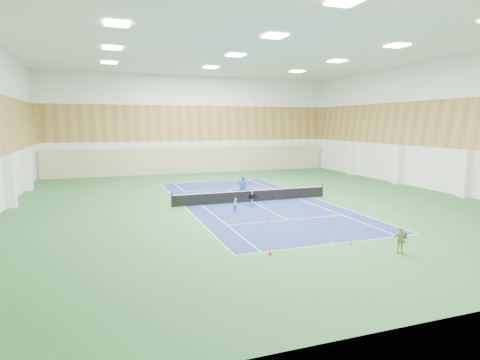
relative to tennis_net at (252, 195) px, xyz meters
name	(u,v)px	position (x,y,z in m)	size (l,w,h in m)	color
ground	(252,202)	(0.00, 0.00, -0.55)	(40.00, 40.00, 0.00)	#296131
room_shell	(252,126)	(0.00, 0.00, 5.45)	(36.00, 40.00, 12.00)	white
wood_cladding	(252,100)	(0.00, 0.00, 7.45)	(36.00, 40.00, 8.00)	#A47B3D
ceiling_light_grid	(253,47)	(0.00, 0.00, 11.37)	(21.40, 25.40, 0.06)	white
court_surface	(252,202)	(0.00, 0.00, -0.55)	(10.97, 23.77, 0.01)	navy
tennis_balls_scatter	(252,201)	(0.00, 0.00, -0.50)	(10.57, 22.77, 0.07)	#C1CE23
tennis_net	(252,195)	(0.00, 0.00, 0.00)	(12.80, 0.10, 1.10)	black
back_curtain	(195,160)	(0.00, 19.75, 1.05)	(35.40, 0.16, 3.20)	#C6B793
coach	(243,188)	(-0.31, 1.35, 0.42)	(0.71, 0.46, 1.94)	navy
child_court	(236,205)	(-2.34, -2.87, -0.06)	(0.47, 0.37, 0.97)	#9998A1
child_apron	(400,240)	(2.16, -14.22, 0.09)	(0.75, 0.31, 1.28)	#9E8D5A
ball_cart	(253,200)	(-0.52, -1.54, -0.12)	(0.50, 0.50, 0.86)	black
cone_svc_a	(233,222)	(-3.66, -6.15, -0.44)	(0.19, 0.19, 0.21)	#FF440D
cone_svc_b	(267,221)	(-1.48, -6.51, -0.44)	(0.19, 0.19, 0.21)	#E3460B
cone_svc_c	(308,219)	(1.22, -6.85, -0.45)	(0.19, 0.19, 0.21)	#E75A0C
cone_svc_d	(334,213)	(3.69, -6.09, -0.43)	(0.23, 0.23, 0.25)	#FF5D0D
cone_base_a	(270,253)	(-3.86, -12.40, -0.43)	(0.23, 0.23, 0.25)	#E13E0B
cone_base_b	(314,243)	(-1.08, -11.64, -0.45)	(0.18, 0.18, 0.19)	orange
cone_base_c	(352,242)	(0.80, -12.24, -0.44)	(0.20, 0.20, 0.22)	orange
cone_base_d	(397,233)	(4.26, -11.56, -0.45)	(0.18, 0.18, 0.20)	#E34D0B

